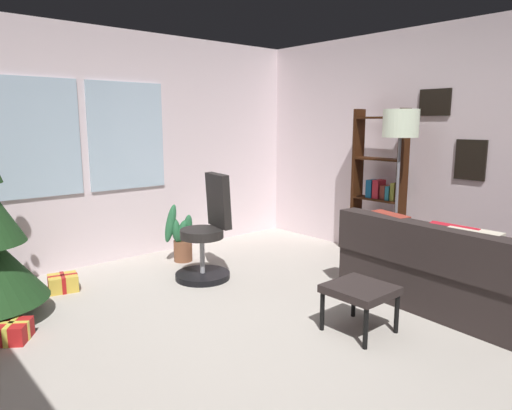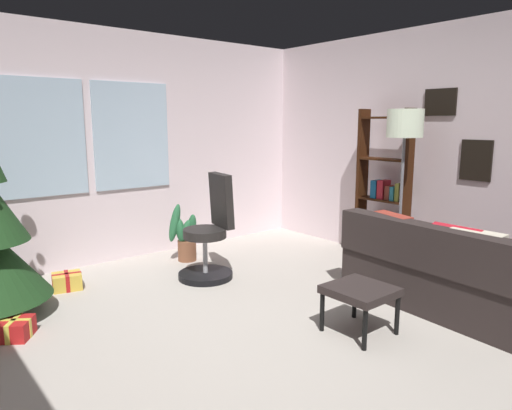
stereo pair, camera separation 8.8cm
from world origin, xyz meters
TOP-DOWN VIEW (x-y plane):
  - ground_plane at (0.00, 0.00)m, footprint 4.95×5.51m
  - wall_back_with_windows at (-0.02, 2.80)m, footprint 4.95×0.12m
  - wall_right_with_frames at (2.52, -0.00)m, footprint 0.12×5.51m
  - couch at (1.68, -0.50)m, footprint 1.66×1.82m
  - footstool at (0.54, -0.24)m, footprint 0.45×0.46m
  - gift_box_red at (-1.53, 1.34)m, footprint 0.33×0.33m
  - gift_box_gold at (-0.88, 2.15)m, footprint 0.31×0.28m
  - office_chair at (0.38, 1.56)m, footprint 0.56×0.56m
  - bookshelf at (2.26, 0.81)m, footprint 0.18×0.64m
  - floor_lamp at (1.94, 0.37)m, footprint 0.36×0.36m
  - potted_plant at (0.47, 2.22)m, footprint 0.36×0.25m

SIDE VIEW (x-z plane):
  - ground_plane at x=0.00m, z-range -0.10..0.00m
  - gift_box_red at x=-1.53m, z-range 0.00..0.14m
  - gift_box_gold at x=-0.88m, z-range 0.00..0.16m
  - potted_plant at x=0.47m, z-range -0.07..0.62m
  - couch at x=1.68m, z-range -0.11..0.67m
  - footstool at x=0.54m, z-range 0.13..0.50m
  - office_chair at x=0.38m, z-range -0.12..0.96m
  - bookshelf at x=2.26m, z-range -0.10..1.64m
  - wall_right_with_frames at x=2.52m, z-range 0.00..2.60m
  - wall_back_with_windows at x=-0.02m, z-range 0.01..2.61m
  - floor_lamp at x=1.94m, z-range 0.60..2.32m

